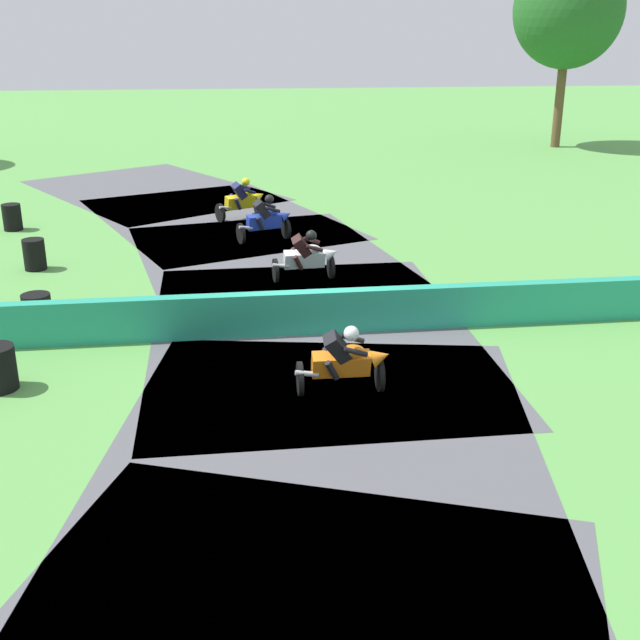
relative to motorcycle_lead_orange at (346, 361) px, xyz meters
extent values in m
plane|color=#569947|center=(-0.30, 2.99, -0.63)|extent=(120.00, 120.00, 0.00)
cube|color=#515156|center=(-0.64, -2.37, -0.63)|extent=(7.93, 10.45, 0.01)
cube|color=#515156|center=(-0.31, 2.98, -0.63)|extent=(6.83, 9.75, 0.01)
cube|color=#515156|center=(-0.95, 8.31, -0.63)|extent=(8.40, 10.72, 0.01)
cube|color=#515156|center=(-2.54, 13.43, -0.63)|extent=(9.71, 11.34, 0.01)
cube|color=#515156|center=(-5.03, 18.17, -0.63)|extent=(10.69, 11.59, 0.01)
cube|color=#239375|center=(5.67, 3.16, -0.18)|extent=(27.25, 1.09, 0.90)
cylinder|color=black|center=(0.62, 0.12, -0.35)|extent=(0.10, 0.76, 0.75)
cylinder|color=black|center=(-0.78, 0.10, -0.35)|extent=(0.10, 0.76, 0.75)
cube|color=orange|center=(-0.08, 0.02, -0.06)|extent=(1.01, 0.40, 0.47)
ellipsoid|color=orange|center=(0.11, -0.06, 0.19)|extent=(0.45, 0.35, 0.31)
cone|color=orange|center=(0.61, -0.01, 0.05)|extent=(0.40, 0.42, 0.48)
cylinder|color=#B2B2B7|center=(-0.67, -0.08, -0.18)|extent=(0.41, 0.14, 0.18)
cube|color=black|center=(-0.15, -0.10, 0.30)|extent=(0.50, 0.46, 0.63)
sphere|color=white|center=(0.07, -0.18, 0.57)|extent=(0.26, 0.26, 0.26)
cylinder|color=black|center=(0.12, 0.07, 0.38)|extent=(0.43, 0.16, 0.24)
cylinder|color=black|center=(0.13, -0.27, 0.27)|extent=(0.43, 0.16, 0.24)
cylinder|color=black|center=(-0.26, 0.18, 0.01)|extent=(0.27, 0.23, 0.42)
cylinder|color=black|center=(-0.25, -0.16, -0.10)|extent=(0.27, 0.23, 0.42)
cylinder|color=black|center=(0.50, 6.65, -0.35)|extent=(0.17, 0.76, 0.75)
cylinder|color=black|center=(-0.89, 6.50, -0.35)|extent=(0.17, 0.76, 0.75)
cube|color=silver|center=(-0.18, 6.49, -0.06)|extent=(1.04, 0.50, 0.47)
ellipsoid|color=silver|center=(0.00, 6.43, 0.18)|extent=(0.48, 0.39, 0.31)
cone|color=silver|center=(0.50, 6.52, 0.05)|extent=(0.42, 0.41, 0.48)
cylinder|color=#B2B2B7|center=(-0.77, 6.33, -0.18)|extent=(0.42, 0.18, 0.18)
cube|color=#331919|center=(-0.25, 6.36, 0.30)|extent=(0.51, 0.47, 0.63)
sphere|color=black|center=(-0.02, 6.30, 0.57)|extent=(0.26, 0.26, 0.26)
cylinder|color=#331919|center=(0.01, 6.55, 0.38)|extent=(0.43, 0.19, 0.24)
cylinder|color=#331919|center=(0.05, 6.21, 0.27)|extent=(0.43, 0.19, 0.24)
cylinder|color=#331919|center=(-0.38, 6.63, 0.01)|extent=(0.27, 0.24, 0.42)
cylinder|color=#331919|center=(-0.34, 6.29, -0.10)|extent=(0.27, 0.24, 0.42)
cylinder|color=black|center=(-0.38, 10.62, -0.34)|extent=(0.30, 0.67, 0.68)
cylinder|color=black|center=(-1.71, 10.18, -0.34)|extent=(0.30, 0.67, 0.68)
cube|color=#1E38B2|center=(-1.03, 10.36, -0.04)|extent=(1.05, 0.64, 0.44)
ellipsoid|color=#1E38B2|center=(-0.85, 10.38, 0.22)|extent=(0.52, 0.44, 0.28)
cone|color=#1E38B2|center=(-0.38, 10.56, 0.08)|extent=(0.46, 0.45, 0.45)
cylinder|color=#B2B2B7|center=(-1.56, 10.07, -0.14)|extent=(0.42, 0.23, 0.17)
cube|color=black|center=(-1.09, 10.28, 0.34)|extent=(0.55, 0.48, 0.60)
sphere|color=black|center=(-0.86, 10.31, 0.62)|extent=(0.26, 0.26, 0.26)
cylinder|color=black|center=(-0.88, 10.53, 0.39)|extent=(0.43, 0.23, 0.24)
cylinder|color=black|center=(-0.76, 10.20, 0.34)|extent=(0.43, 0.23, 0.24)
cylinder|color=black|center=(-1.25, 10.47, 0.01)|extent=(0.27, 0.23, 0.42)
cylinder|color=black|center=(-1.14, 10.13, -0.05)|extent=(0.27, 0.23, 0.42)
cylinder|color=black|center=(-1.09, 13.50, -0.34)|extent=(0.40, 0.68, 0.72)
cylinder|color=black|center=(-2.33, 12.87, -0.34)|extent=(0.40, 0.68, 0.72)
cube|color=yellow|center=(-1.68, 13.13, -0.05)|extent=(1.05, 0.77, 0.45)
ellipsoid|color=yellow|center=(-1.49, 13.16, 0.21)|extent=(0.54, 0.49, 0.29)
cone|color=yellow|center=(-1.06, 13.41, 0.07)|extent=(0.47, 0.49, 0.46)
cylinder|color=#B2B2B7|center=(-2.17, 12.77, -0.15)|extent=(0.41, 0.28, 0.17)
cube|color=#1E1E4C|center=(-1.71, 13.02, 0.32)|extent=(0.55, 0.54, 0.62)
sphere|color=yellow|center=(-1.49, 13.06, 0.60)|extent=(0.26, 0.26, 0.26)
cylinder|color=#1E1E4C|center=(-1.54, 13.30, 0.39)|extent=(0.41, 0.29, 0.24)
cylinder|color=#1E1E4C|center=(-1.38, 12.98, 0.31)|extent=(0.41, 0.29, 0.24)
cylinder|color=#1E1E4C|center=(-1.92, 13.20, 0.01)|extent=(0.26, 0.28, 0.42)
cylinder|color=#1E1E4C|center=(-1.76, 12.89, -0.07)|extent=(0.26, 0.28, 0.42)
cylinder|color=black|center=(-6.28, 4.87, -0.53)|extent=(0.64, 0.64, 0.20)
cylinder|color=black|center=(-6.28, 4.87, -0.33)|extent=(0.64, 0.64, 0.20)
cylinder|color=black|center=(-7.02, 8.17, -0.53)|extent=(0.56, 0.56, 0.20)
cylinder|color=black|center=(-7.02, 8.17, -0.33)|extent=(0.56, 0.56, 0.20)
cylinder|color=black|center=(-7.02, 8.17, -0.13)|extent=(0.56, 0.56, 0.20)
cylinder|color=black|center=(-7.02, 8.17, 0.07)|extent=(0.56, 0.56, 0.20)
cylinder|color=black|center=(-8.64, 12.47, -0.53)|extent=(0.56, 0.56, 0.20)
cylinder|color=black|center=(-8.64, 12.47, -0.33)|extent=(0.56, 0.56, 0.20)
cylinder|color=black|center=(-8.64, 12.47, -0.13)|extent=(0.56, 0.56, 0.20)
cylinder|color=black|center=(-8.64, 12.47, 0.07)|extent=(0.56, 0.56, 0.20)
cylinder|color=brown|center=(14.08, 27.09, 1.48)|extent=(0.44, 0.44, 4.23)
ellipsoid|color=#235B23|center=(14.08, 27.09, 5.79)|extent=(5.17, 5.17, 5.43)
camera|label=1|loc=(-1.71, -12.70, 5.55)|focal=45.76mm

